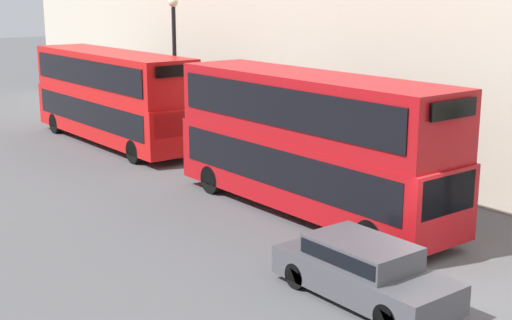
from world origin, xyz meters
TOP-DOWN VIEW (x-y plane):
  - ground_plane at (0.00, 0.00)m, footprint 200.00×200.00m
  - bus_leading at (1.60, 6.52)m, footprint 2.59×10.83m
  - bus_second_in_queue at (1.60, 20.09)m, footprint 2.59×11.41m
  - car_dark_sedan at (-1.80, 0.86)m, footprint 1.82×4.50m
  - street_lamp at (3.53, 17.64)m, footprint 0.44×0.44m
  - pedestrian at (4.43, 14.58)m, footprint 0.36×0.36m

SIDE VIEW (x-z plane):
  - ground_plane at x=0.00m, z-range 0.00..0.00m
  - car_dark_sedan at x=-1.80m, z-range 0.04..1.45m
  - pedestrian at x=4.43m, z-range -0.07..1.76m
  - bus_second_in_queue at x=1.60m, z-range 0.22..4.50m
  - bus_leading at x=1.60m, z-range 0.22..4.70m
  - street_lamp at x=3.53m, z-range 0.77..7.49m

